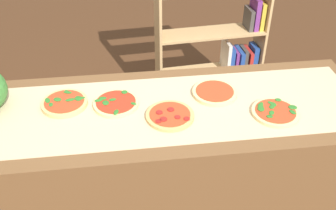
# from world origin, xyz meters

# --- Properties ---
(counter) EXTENTS (2.09, 0.73, 0.92)m
(counter) POSITION_xyz_m (0.00, 0.00, 0.46)
(counter) COLOR brown
(counter) RESTS_ON ground_plane
(parchment_paper) EXTENTS (1.98, 0.57, 0.00)m
(parchment_paper) POSITION_xyz_m (0.00, 0.00, 0.92)
(parchment_paper) COLOR tan
(parchment_paper) RESTS_ON counter
(pizza_spinach_0) EXTENTS (0.23, 0.23, 0.03)m
(pizza_spinach_0) POSITION_xyz_m (-0.52, 0.09, 0.94)
(pizza_spinach_0) COLOR #DBB26B
(pizza_spinach_0) RESTS_ON parchment_paper
(pizza_spinach_1) EXTENTS (0.23, 0.23, 0.02)m
(pizza_spinach_1) POSITION_xyz_m (-0.26, 0.06, 0.94)
(pizza_spinach_1) COLOR #E5C17F
(pizza_spinach_1) RESTS_ON parchment_paper
(pizza_pepperoni_2) EXTENTS (0.24, 0.24, 0.02)m
(pizza_pepperoni_2) POSITION_xyz_m (-0.00, -0.08, 0.94)
(pizza_pepperoni_2) COLOR tan
(pizza_pepperoni_2) RESTS_ON parchment_paper
(pizza_plain_3) EXTENTS (0.24, 0.24, 0.02)m
(pizza_plain_3) POSITION_xyz_m (0.26, 0.09, 0.94)
(pizza_plain_3) COLOR #E5C17F
(pizza_plain_3) RESTS_ON parchment_paper
(pizza_spinach_4) EXTENTS (0.23, 0.23, 0.02)m
(pizza_spinach_4) POSITION_xyz_m (0.52, -0.11, 0.94)
(pizza_spinach_4) COLOR #E5C17F
(pizza_spinach_4) RESTS_ON parchment_paper
(bookshelf) EXTENTS (0.90, 0.30, 1.45)m
(bookshelf) POSITION_xyz_m (0.62, 1.22, 0.66)
(bookshelf) COLOR tan
(bookshelf) RESTS_ON ground_plane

